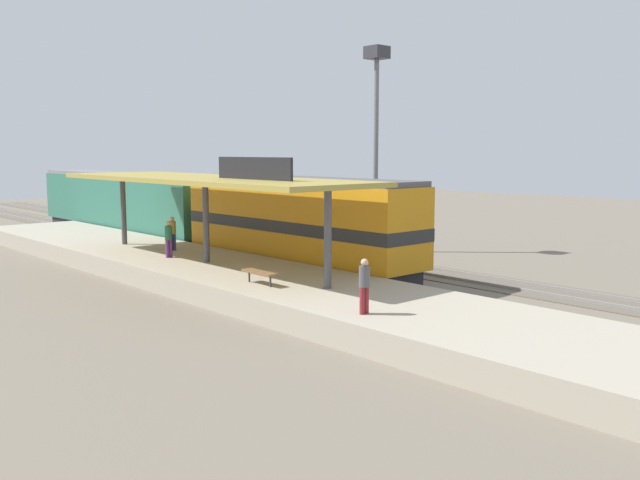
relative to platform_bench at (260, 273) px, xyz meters
name	(u,v)px	position (x,y,z in m)	size (l,w,h in m)	color
ground_plane	(316,265)	(8.00, 5.77, -1.34)	(120.00, 120.00, 0.00)	#706656
track_near	(286,269)	(6.00, 5.77, -1.31)	(3.20, 110.00, 0.16)	#5F5649
track_far	(352,259)	(10.60, 5.77, -1.31)	(3.20, 110.00, 0.16)	#5F5649
platform	(207,272)	(1.40, 5.77, -0.89)	(6.00, 44.00, 0.90)	#A89E89
station_canopy	(206,181)	(1.40, 5.68, 3.19)	(5.20, 18.00, 4.70)	#47474C
platform_bench	(260,273)	(0.00, 0.00, 0.00)	(0.44, 1.70, 0.50)	#333338
locomotive	(297,223)	(6.00, 4.95, 1.07)	(2.93, 14.43, 4.44)	#28282D
passenger_carriage_single	(125,204)	(6.00, 22.95, 0.97)	(2.90, 20.00, 4.24)	#28282D
light_mast	(376,106)	(13.80, 7.12, 7.05)	(1.10, 1.10, 11.70)	slate
person_waiting	(173,232)	(2.10, 9.93, 0.51)	(0.34, 0.34, 1.71)	navy
person_walking	(364,283)	(-0.46, -5.88, 0.51)	(0.34, 0.34, 1.71)	maroon
person_boarding	(169,237)	(0.81, 8.06, 0.51)	(0.34, 0.34, 1.71)	#663375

